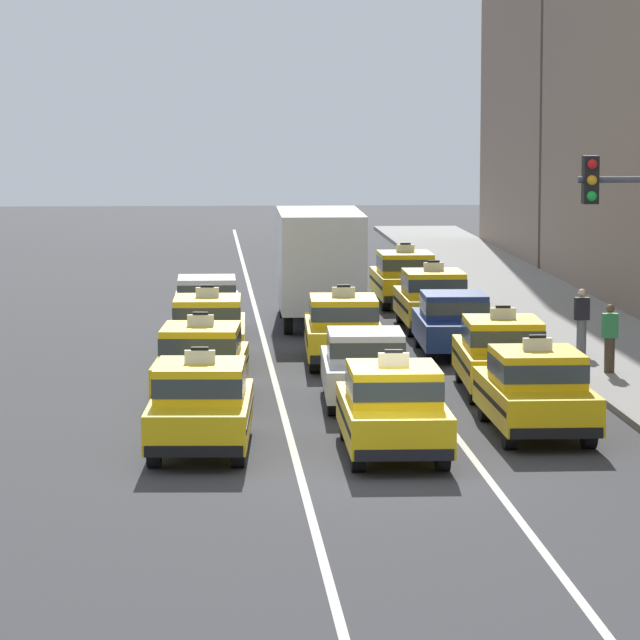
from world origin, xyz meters
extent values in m
plane|color=#353538|center=(0.00, 0.00, 0.00)|extent=(160.00, 160.00, 0.00)
cube|color=silver|center=(-1.60, 20.00, 0.00)|extent=(0.14, 80.00, 0.01)
cube|color=silver|center=(1.60, 20.00, 0.00)|extent=(0.14, 80.00, 0.01)
cube|color=gray|center=(7.20, 15.00, 0.07)|extent=(4.00, 90.00, 0.15)
cube|color=gray|center=(12.20, 44.63, 10.27)|extent=(6.00, 14.73, 20.54)
cylinder|color=black|center=(-3.95, 3.74, 0.32)|extent=(0.28, 0.65, 0.64)
cylinder|color=black|center=(-2.48, 3.66, 0.32)|extent=(0.28, 0.65, 0.64)
cylinder|color=black|center=(-4.13, 0.69, 0.32)|extent=(0.28, 0.65, 0.64)
cylinder|color=black|center=(-2.66, 0.60, 0.32)|extent=(0.28, 0.65, 0.64)
cube|color=yellow|center=(-3.30, 2.17, 0.67)|extent=(2.06, 4.60, 0.70)
cube|color=black|center=(-3.30, 2.17, 0.72)|extent=(2.06, 4.24, 0.10)
cube|color=yellow|center=(-3.31, 2.02, 1.34)|extent=(1.72, 2.19, 0.64)
cube|color=#2D3842|center=(-3.31, 2.02, 1.34)|extent=(1.74, 2.21, 0.35)
cube|color=white|center=(-3.31, 2.02, 1.78)|extent=(0.57, 0.15, 0.24)
cube|color=black|center=(-3.31, 2.02, 1.93)|extent=(0.33, 0.13, 0.06)
cube|color=black|center=(-3.18, 4.38, 0.42)|extent=(1.72, 0.24, 0.20)
cube|color=black|center=(-3.43, -0.03, 0.42)|extent=(1.72, 0.24, 0.20)
cylinder|color=black|center=(-3.90, 9.39, 0.32)|extent=(0.29, 0.66, 0.64)
cylinder|color=black|center=(-2.43, 9.28, 0.32)|extent=(0.29, 0.66, 0.64)
cylinder|color=black|center=(-4.13, 6.34, 0.32)|extent=(0.29, 0.66, 0.64)
cylinder|color=black|center=(-2.66, 6.23, 0.32)|extent=(0.29, 0.66, 0.64)
cube|color=yellow|center=(-3.28, 7.81, 0.67)|extent=(2.13, 4.62, 0.70)
cube|color=black|center=(-3.28, 7.81, 0.72)|extent=(2.12, 4.26, 0.10)
cube|color=yellow|center=(-3.29, 7.66, 1.34)|extent=(1.75, 2.21, 0.64)
cube|color=#2D3842|center=(-3.29, 7.66, 1.34)|extent=(1.77, 2.24, 0.35)
cube|color=white|center=(-3.29, 7.66, 1.78)|extent=(0.57, 0.16, 0.24)
cube|color=black|center=(-3.29, 7.66, 1.93)|extent=(0.33, 0.13, 0.06)
cube|color=black|center=(-3.12, 10.01, 0.42)|extent=(1.72, 0.27, 0.20)
cube|color=black|center=(-3.45, 5.61, 0.42)|extent=(1.72, 0.27, 0.20)
cylinder|color=black|center=(-3.81, 15.12, 0.32)|extent=(0.26, 0.65, 0.64)
cylinder|color=black|center=(-2.34, 15.08, 0.32)|extent=(0.26, 0.65, 0.64)
cylinder|color=black|center=(-3.90, 12.06, 0.32)|extent=(0.26, 0.65, 0.64)
cylinder|color=black|center=(-2.42, 12.02, 0.32)|extent=(0.26, 0.65, 0.64)
cube|color=yellow|center=(-3.12, 13.57, 0.67)|extent=(1.93, 4.55, 0.70)
cube|color=black|center=(-3.12, 13.57, 0.72)|extent=(1.94, 4.19, 0.10)
cube|color=yellow|center=(-3.12, 13.42, 1.34)|extent=(1.66, 2.14, 0.64)
cube|color=#2D3842|center=(-3.12, 13.42, 1.34)|extent=(1.68, 2.16, 0.35)
cube|color=white|center=(-3.12, 13.42, 1.78)|extent=(0.56, 0.14, 0.24)
cube|color=black|center=(-3.12, 13.42, 1.93)|extent=(0.32, 0.12, 0.06)
cube|color=black|center=(-3.05, 15.78, 0.42)|extent=(1.71, 0.19, 0.20)
cube|color=black|center=(-3.18, 11.36, 0.42)|extent=(1.71, 0.19, 0.20)
cylinder|color=black|center=(-3.82, 20.90, 0.32)|extent=(0.24, 0.64, 0.64)
cylinder|color=black|center=(-2.38, 20.89, 0.32)|extent=(0.24, 0.64, 0.64)
cylinder|color=black|center=(-3.84, 18.07, 0.32)|extent=(0.24, 0.64, 0.64)
cylinder|color=black|center=(-2.40, 18.06, 0.32)|extent=(0.24, 0.64, 0.64)
cube|color=silver|center=(-3.11, 19.48, 0.65)|extent=(1.79, 4.31, 0.66)
cube|color=silver|center=(-3.11, 19.38, 1.28)|extent=(1.57, 1.91, 0.60)
cube|color=#2D3842|center=(-3.11, 19.38, 1.28)|extent=(1.59, 1.93, 0.33)
cylinder|color=black|center=(-0.53, 3.15, 0.32)|extent=(0.25, 0.64, 0.64)
cylinder|color=black|center=(0.94, 3.13, 0.32)|extent=(0.25, 0.64, 0.64)
cylinder|color=black|center=(-0.57, 0.09, 0.32)|extent=(0.25, 0.64, 0.64)
cylinder|color=black|center=(0.90, 0.07, 0.32)|extent=(0.25, 0.64, 0.64)
cube|color=yellow|center=(0.18, 1.61, 0.67)|extent=(1.86, 4.52, 0.70)
cube|color=black|center=(0.18, 1.61, 0.72)|extent=(1.87, 4.16, 0.10)
cube|color=yellow|center=(0.18, 1.46, 1.34)|extent=(1.63, 2.12, 0.64)
cube|color=#2D3842|center=(0.18, 1.46, 1.34)|extent=(1.65, 2.14, 0.35)
cube|color=white|center=(0.18, 1.46, 1.78)|extent=(0.56, 0.13, 0.24)
cube|color=black|center=(0.18, 1.46, 1.93)|extent=(0.32, 0.11, 0.06)
cube|color=black|center=(0.21, 3.82, 0.42)|extent=(1.71, 0.16, 0.20)
cube|color=black|center=(0.16, -0.60, 0.42)|extent=(1.71, 0.16, 0.20)
cylinder|color=black|center=(-0.49, 8.79, 0.32)|extent=(0.26, 0.65, 0.64)
cylinder|color=black|center=(0.95, 8.74, 0.32)|extent=(0.26, 0.65, 0.64)
cylinder|color=black|center=(-0.59, 5.95, 0.32)|extent=(0.26, 0.65, 0.64)
cylinder|color=black|center=(0.85, 5.90, 0.32)|extent=(0.26, 0.65, 0.64)
cube|color=silver|center=(0.18, 7.34, 0.65)|extent=(1.91, 4.36, 0.66)
cube|color=silver|center=(0.18, 7.24, 1.28)|extent=(1.63, 1.95, 0.60)
cube|color=#2D3842|center=(0.18, 7.24, 1.28)|extent=(1.65, 1.98, 0.33)
cylinder|color=black|center=(-0.50, 15.00, 0.32)|extent=(0.26, 0.65, 0.64)
cylinder|color=black|center=(0.97, 14.95, 0.32)|extent=(0.26, 0.65, 0.64)
cylinder|color=black|center=(-0.62, 11.95, 0.32)|extent=(0.26, 0.65, 0.64)
cylinder|color=black|center=(0.86, 11.89, 0.32)|extent=(0.26, 0.65, 0.64)
cube|color=yellow|center=(0.18, 13.45, 0.67)|extent=(1.96, 4.56, 0.70)
cube|color=black|center=(0.18, 13.45, 0.72)|extent=(1.97, 4.20, 0.10)
cube|color=yellow|center=(0.17, 13.30, 1.34)|extent=(1.68, 2.16, 0.64)
cube|color=#2D3842|center=(0.17, 13.30, 1.34)|extent=(1.70, 2.18, 0.35)
cube|color=white|center=(0.17, 13.30, 1.78)|extent=(0.56, 0.14, 0.24)
cube|color=black|center=(0.17, 13.30, 1.93)|extent=(0.32, 0.12, 0.06)
cube|color=black|center=(0.26, 15.66, 0.42)|extent=(1.71, 0.20, 0.20)
cube|color=black|center=(0.10, 11.24, 0.42)|extent=(1.71, 0.20, 0.20)
cylinder|color=black|center=(-0.83, 23.23, 0.32)|extent=(0.25, 0.64, 0.64)
cylinder|color=black|center=(1.07, 23.20, 0.32)|extent=(0.25, 0.64, 0.64)
cylinder|color=black|center=(-0.88, 19.33, 0.32)|extent=(0.25, 0.64, 0.64)
cylinder|color=black|center=(1.02, 19.30, 0.32)|extent=(0.25, 0.64, 0.64)
cube|color=#194C8C|center=(0.13, 24.19, 1.37)|extent=(2.13, 2.23, 2.10)
cube|color=#2D3842|center=(0.14, 25.26, 1.67)|extent=(1.93, 0.08, 0.76)
cube|color=silver|center=(0.09, 20.93, 1.92)|extent=(2.37, 5.23, 2.70)
cylinder|color=black|center=(2.41, 5.07, 0.32)|extent=(0.24, 0.64, 0.64)
cylinder|color=black|center=(3.89, 5.06, 0.32)|extent=(0.24, 0.64, 0.64)
cylinder|color=black|center=(2.41, 2.01, 0.32)|extent=(0.24, 0.64, 0.64)
cylinder|color=black|center=(3.88, 2.00, 0.32)|extent=(0.24, 0.64, 0.64)
cube|color=yellow|center=(3.15, 3.53, 0.67)|extent=(1.81, 4.50, 0.70)
cube|color=black|center=(3.15, 3.53, 0.72)|extent=(1.83, 4.14, 0.10)
cube|color=yellow|center=(3.15, 3.38, 1.34)|extent=(1.61, 2.10, 0.64)
cube|color=#2D3842|center=(3.15, 3.38, 1.34)|extent=(1.63, 2.12, 0.35)
cube|color=white|center=(3.15, 3.38, 1.78)|extent=(0.56, 0.12, 0.24)
cube|color=black|center=(3.15, 3.38, 1.93)|extent=(0.32, 0.11, 0.06)
cube|color=black|center=(3.15, 5.74, 0.42)|extent=(1.71, 0.14, 0.20)
cube|color=black|center=(3.14, 1.32, 0.42)|extent=(1.71, 0.14, 0.20)
cylinder|color=black|center=(2.64, 10.25, 0.32)|extent=(0.27, 0.65, 0.64)
cylinder|color=black|center=(4.12, 10.19, 0.32)|extent=(0.27, 0.65, 0.64)
cylinder|color=black|center=(2.51, 7.20, 0.32)|extent=(0.27, 0.65, 0.64)
cylinder|color=black|center=(3.98, 7.13, 0.32)|extent=(0.27, 0.65, 0.64)
cube|color=yellow|center=(3.31, 8.69, 0.67)|extent=(2.00, 4.58, 0.70)
cube|color=black|center=(3.31, 8.69, 0.72)|extent=(2.00, 4.22, 0.10)
cube|color=yellow|center=(3.30, 8.54, 1.34)|extent=(1.69, 2.17, 0.64)
cube|color=#2D3842|center=(3.30, 8.54, 1.34)|extent=(1.71, 2.19, 0.35)
cube|color=white|center=(3.30, 8.54, 1.78)|extent=(0.56, 0.15, 0.24)
cube|color=black|center=(3.30, 8.54, 1.93)|extent=(0.32, 0.12, 0.06)
cube|color=black|center=(3.41, 10.90, 0.42)|extent=(1.71, 0.22, 0.20)
cube|color=black|center=(3.21, 6.48, 0.42)|extent=(1.71, 0.22, 0.20)
cylinder|color=black|center=(2.39, 16.32, 0.32)|extent=(0.26, 0.65, 0.64)
cylinder|color=black|center=(3.83, 16.28, 0.32)|extent=(0.26, 0.65, 0.64)
cylinder|color=black|center=(2.31, 13.49, 0.32)|extent=(0.26, 0.65, 0.64)
cylinder|color=black|center=(3.75, 13.45, 0.32)|extent=(0.26, 0.65, 0.64)
cube|color=navy|center=(3.07, 14.88, 0.65)|extent=(1.88, 4.35, 0.66)
cube|color=navy|center=(3.07, 14.78, 1.28)|extent=(1.61, 1.94, 0.60)
cube|color=#2D3842|center=(3.07, 14.78, 1.28)|extent=(1.63, 1.96, 0.33)
cylinder|color=black|center=(2.46, 21.62, 0.32)|extent=(0.24, 0.64, 0.64)
cylinder|color=black|center=(3.94, 21.61, 0.32)|extent=(0.24, 0.64, 0.64)
cylinder|color=black|center=(2.44, 18.56, 0.32)|extent=(0.24, 0.64, 0.64)
cylinder|color=black|center=(3.91, 18.55, 0.32)|extent=(0.24, 0.64, 0.64)
cube|color=yellow|center=(3.19, 20.09, 0.67)|extent=(1.83, 4.51, 0.70)
cube|color=black|center=(3.19, 20.09, 0.72)|extent=(1.85, 4.15, 0.10)
cube|color=yellow|center=(3.19, 19.94, 1.34)|extent=(1.62, 2.11, 0.64)
cube|color=#2D3842|center=(3.19, 19.94, 1.34)|extent=(1.64, 2.13, 0.35)
cube|color=white|center=(3.19, 19.94, 1.78)|extent=(0.56, 0.12, 0.24)
cube|color=black|center=(3.19, 19.94, 1.93)|extent=(0.32, 0.11, 0.06)
cube|color=black|center=(3.20, 22.30, 0.42)|extent=(1.71, 0.15, 0.20)
cube|color=black|center=(3.17, 17.88, 0.42)|extent=(1.71, 0.15, 0.20)
cylinder|color=black|center=(2.34, 27.92, 0.32)|extent=(0.24, 0.64, 0.64)
cylinder|color=black|center=(3.82, 27.91, 0.32)|extent=(0.24, 0.64, 0.64)
cylinder|color=black|center=(2.34, 24.86, 0.32)|extent=(0.24, 0.64, 0.64)
cylinder|color=black|center=(3.81, 24.85, 0.32)|extent=(0.24, 0.64, 0.64)
cube|color=yellow|center=(3.08, 26.39, 0.67)|extent=(1.81, 4.50, 0.70)
cube|color=black|center=(3.08, 26.39, 0.72)|extent=(1.83, 4.14, 0.10)
cube|color=yellow|center=(3.08, 26.24, 1.34)|extent=(1.60, 2.10, 0.64)
cube|color=#2D3842|center=(3.08, 26.24, 1.34)|extent=(1.62, 2.12, 0.35)
cube|color=white|center=(3.08, 26.24, 1.78)|extent=(0.56, 0.12, 0.24)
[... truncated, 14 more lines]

